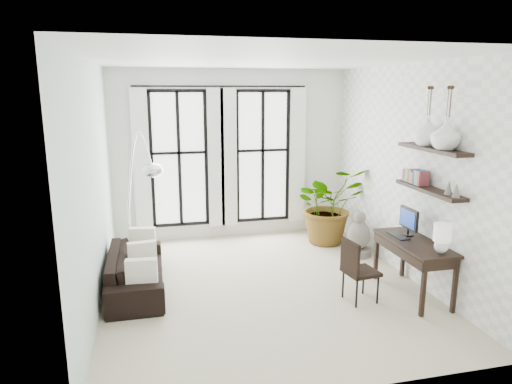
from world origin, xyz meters
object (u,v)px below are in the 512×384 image
object	(u,v)px
plant	(328,205)
buddha	(358,237)
sofa	(136,270)
desk_chair	(356,267)
desk	(416,246)
arc_lamp	(138,166)

from	to	relation	value
plant	buddha	distance (m)	0.93
sofa	plant	size ratio (longest dim) A/B	1.33
plant	desk_chair	xyz separation A→B (m)	(-0.58, -2.44, -0.22)
plant	desk	xyz separation A→B (m)	(0.27, -2.47, 0.01)
arc_lamp	sofa	bearing A→B (deg)	-101.65
desk	buddha	bearing A→B (deg)	91.17
desk	arc_lamp	size ratio (longest dim) A/B	0.60
desk	desk_chair	world-z (taller)	desk
desk	buddha	distance (m)	1.71
arc_lamp	buddha	bearing A→B (deg)	0.45
plant	desk	bearing A→B (deg)	-83.67
desk_chair	plant	bearing A→B (deg)	68.48
plant	desk_chair	size ratio (longest dim) A/B	1.65
plant	buddha	world-z (taller)	plant
desk_chair	buddha	xyz separation A→B (m)	(0.82, 1.62, -0.16)
sofa	desk	bearing A→B (deg)	-106.78
plant	buddha	size ratio (longest dim) A/B	1.81
desk_chair	buddha	world-z (taller)	desk_chair
sofa	buddha	world-z (taller)	buddha
sofa	arc_lamp	size ratio (longest dim) A/B	0.86
sofa	desk_chair	distance (m)	3.10
sofa	plant	world-z (taller)	plant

